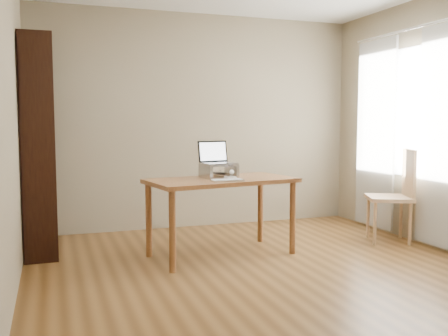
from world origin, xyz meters
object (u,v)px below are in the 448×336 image
at_px(desk, 221,189).
at_px(cat, 221,171).
at_px(keyboard, 227,180).
at_px(chair, 395,191).
at_px(laptop, 217,158).
at_px(bookshelf, 40,147).

distance_m(desk, cat, 0.20).
height_order(keyboard, cat, cat).
xyz_separation_m(keyboard, chair, (1.99, 0.16, -0.21)).
distance_m(desk, keyboard, 0.25).
bearing_deg(cat, laptop, 135.67).
distance_m(keyboard, chair, 2.00).
bearing_deg(bookshelf, keyboard, -29.67).
xyz_separation_m(bookshelf, cat, (1.68, -0.60, -0.23)).
bearing_deg(desk, laptop, 80.21).
xyz_separation_m(bookshelf, laptop, (1.65, -0.57, -0.11)).
relative_size(keyboard, chair, 0.30).
bearing_deg(desk, chair, -11.64).
height_order(bookshelf, cat, bookshelf).
xyz_separation_m(bookshelf, keyboard, (1.63, -0.93, -0.29)).
relative_size(desk, chair, 1.49).
bearing_deg(keyboard, cat, 78.77).
distance_m(keyboard, cat, 0.34).
bearing_deg(bookshelf, cat, -19.49).
bearing_deg(chair, cat, -161.20).
distance_m(desk, chair, 1.97).
distance_m(laptop, keyboard, 0.40).
bearing_deg(desk, cat, 62.31).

